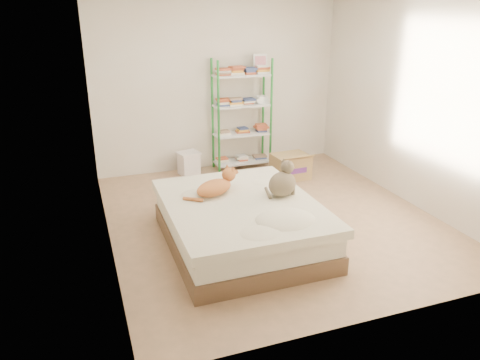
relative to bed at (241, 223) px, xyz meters
name	(u,v)px	position (x,y,z in m)	size (l,w,h in m)	color
room	(273,113)	(0.57, 0.50, 1.05)	(3.81, 4.21, 2.61)	tan
bed	(241,223)	(0.00, 0.00, 0.00)	(1.55, 1.93, 0.49)	brown
orange_cat	(214,186)	(-0.21, 0.27, 0.35)	(0.53, 0.29, 0.22)	#C05B35
grey_cat	(282,179)	(0.48, 0.00, 0.44)	(0.29, 0.35, 0.40)	#72644A
shelf_unit	(242,114)	(0.88, 2.38, 0.61)	(0.88, 0.36, 1.74)	#298E38
cardboard_box	(290,166)	(1.39, 1.69, -0.06)	(0.54, 0.52, 0.42)	tan
white_bin	(189,163)	(0.00, 2.35, -0.07)	(0.36, 0.34, 0.35)	white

